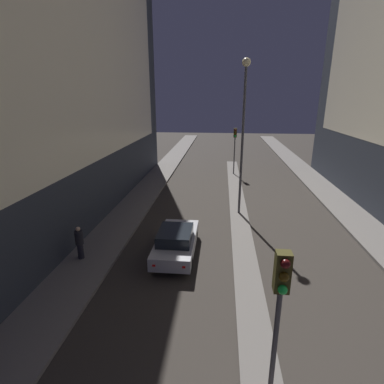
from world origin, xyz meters
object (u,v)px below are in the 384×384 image
Objects in this scene: traffic_light_mid at (235,141)px; pedestrian_on_left_sidewalk at (79,242)px; street_lamp at (244,116)px; car_left_lane at (176,241)px; traffic_light_near at (279,305)px.

pedestrian_on_left_sidewalk is (-7.99, -17.93, -2.46)m from traffic_light_mid.
car_left_lane is at bearing -120.05° from street_lamp.
car_left_lane is at bearing 113.42° from traffic_light_near.
car_left_lane is (-3.45, -5.96, -5.82)m from street_lamp.
car_left_lane is at bearing 12.97° from pedestrian_on_left_sidewalk.
traffic_light_mid is at bearing 90.00° from traffic_light_near.
pedestrian_on_left_sidewalk is at bearing -138.75° from street_lamp.
pedestrian_on_left_sidewalk is (-7.99, -7.01, -5.55)m from street_lamp.
traffic_light_near reaches higher than car_left_lane.
pedestrian_on_left_sidewalk is at bearing 139.12° from traffic_light_near.
street_lamp reaches higher than traffic_light_mid.
traffic_light_mid is at bearing 65.99° from pedestrian_on_left_sidewalk.
traffic_light_mid is 11.35m from street_lamp.
pedestrian_on_left_sidewalk is (-4.54, -1.05, 0.27)m from car_left_lane.
street_lamp is 5.88× the size of pedestrian_on_left_sidewalk.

